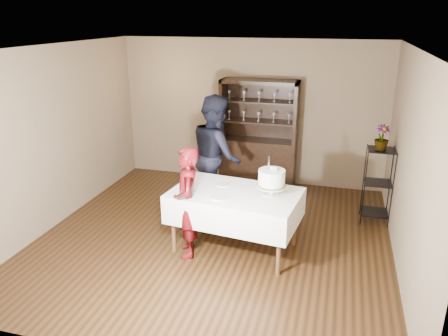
{
  "coord_description": "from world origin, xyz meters",
  "views": [
    {
      "loc": [
        1.64,
        -5.46,
        3.11
      ],
      "look_at": [
        0.12,
        0.1,
        1.06
      ],
      "focal_mm": 35.0,
      "sensor_mm": 36.0,
      "label": 1
    }
  ],
  "objects_px": {
    "plant_etagere": "(378,183)",
    "man": "(216,155)",
    "china_hutch": "(258,152)",
    "cake": "(272,179)",
    "potted_plant": "(382,138)",
    "woman": "(187,203)",
    "cake_table": "(235,206)"
  },
  "relations": [
    {
      "from": "plant_etagere",
      "to": "man",
      "type": "relative_size",
      "value": 0.62
    },
    {
      "from": "china_hutch",
      "to": "man",
      "type": "height_order",
      "value": "china_hutch"
    },
    {
      "from": "man",
      "to": "cake",
      "type": "bearing_deg",
      "value": -162.58
    },
    {
      "from": "china_hutch",
      "to": "potted_plant",
      "type": "bearing_deg",
      "value": -28.1
    },
    {
      "from": "woman",
      "to": "china_hutch",
      "type": "bearing_deg",
      "value": 149.68
    },
    {
      "from": "china_hutch",
      "to": "plant_etagere",
      "type": "bearing_deg",
      "value": -26.83
    },
    {
      "from": "cake_table",
      "to": "cake",
      "type": "relative_size",
      "value": 3.37
    },
    {
      "from": "cake_table",
      "to": "cake",
      "type": "xyz_separation_m",
      "value": [
        0.48,
        0.04,
        0.42
      ]
    },
    {
      "from": "cake_table",
      "to": "plant_etagere",
      "type": "bearing_deg",
      "value": 36.4
    },
    {
      "from": "woman",
      "to": "potted_plant",
      "type": "distance_m",
      "value": 3.04
    },
    {
      "from": "woman",
      "to": "potted_plant",
      "type": "xyz_separation_m",
      "value": [
        2.47,
        1.67,
        0.62
      ]
    },
    {
      "from": "china_hutch",
      "to": "cake",
      "type": "relative_size",
      "value": 3.71
    },
    {
      "from": "china_hutch",
      "to": "plant_etagere",
      "type": "xyz_separation_m",
      "value": [
        2.08,
        -1.05,
        -0.01
      ]
    },
    {
      "from": "man",
      "to": "potted_plant",
      "type": "height_order",
      "value": "man"
    },
    {
      "from": "cake",
      "to": "potted_plant",
      "type": "height_order",
      "value": "potted_plant"
    },
    {
      "from": "man",
      "to": "cake",
      "type": "xyz_separation_m",
      "value": [
        1.07,
        -1.07,
        0.09
      ]
    },
    {
      "from": "woman",
      "to": "cake",
      "type": "distance_m",
      "value": 1.15
    },
    {
      "from": "cake_table",
      "to": "potted_plant",
      "type": "bearing_deg",
      "value": 35.87
    },
    {
      "from": "plant_etagere",
      "to": "potted_plant",
      "type": "relative_size",
      "value": 3.14
    },
    {
      "from": "china_hutch",
      "to": "potted_plant",
      "type": "height_order",
      "value": "china_hutch"
    },
    {
      "from": "potted_plant",
      "to": "woman",
      "type": "bearing_deg",
      "value": -145.99
    },
    {
      "from": "china_hutch",
      "to": "cake_table",
      "type": "xyz_separation_m",
      "value": [
        0.16,
        -2.46,
        -0.01
      ]
    },
    {
      "from": "china_hutch",
      "to": "woman",
      "type": "distance_m",
      "value": 2.8
    },
    {
      "from": "plant_etagere",
      "to": "cake",
      "type": "bearing_deg",
      "value": -136.42
    },
    {
      "from": "cake_table",
      "to": "potted_plant",
      "type": "distance_m",
      "value": 2.44
    },
    {
      "from": "potted_plant",
      "to": "plant_etagere",
      "type": "bearing_deg",
      "value": 60.77
    },
    {
      "from": "cake",
      "to": "potted_plant",
      "type": "xyz_separation_m",
      "value": [
        1.41,
        1.33,
        0.31
      ]
    },
    {
      "from": "man",
      "to": "potted_plant",
      "type": "bearing_deg",
      "value": -111.59
    },
    {
      "from": "china_hutch",
      "to": "man",
      "type": "xyz_separation_m",
      "value": [
        -0.43,
        -1.35,
        0.31
      ]
    },
    {
      "from": "cake_table",
      "to": "cake",
      "type": "height_order",
      "value": "cake"
    },
    {
      "from": "plant_etagere",
      "to": "woman",
      "type": "height_order",
      "value": "woman"
    },
    {
      "from": "cake_table",
      "to": "potted_plant",
      "type": "relative_size",
      "value": 4.76
    }
  ]
}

